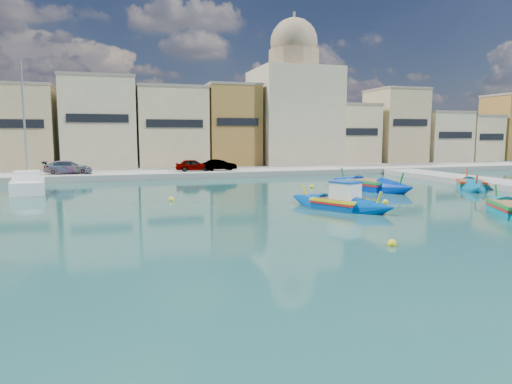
{
  "coord_description": "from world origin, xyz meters",
  "views": [
    {
      "loc": [
        -12.06,
        -15.86,
        4.26
      ],
      "look_at": [
        -5.4,
        6.0,
        1.4
      ],
      "focal_mm": 32.0,
      "sensor_mm": 36.0,
      "label": 1
    }
  ],
  "objects": [
    {
      "name": "ground",
      "position": [
        0.0,
        0.0,
        0.0
      ],
      "size": [
        160.0,
        160.0,
        0.0
      ],
      "primitive_type": "plane",
      "color": "#174544",
      "rests_on": "ground"
    },
    {
      "name": "mooring_buoys",
      "position": [
        2.36,
        6.32,
        0.08
      ],
      "size": [
        22.82,
        24.56,
        0.36
      ],
      "color": "yellow",
      "rests_on": "ground"
    },
    {
      "name": "church_block",
      "position": [
        10.0,
        40.0,
        8.41
      ],
      "size": [
        10.0,
        10.0,
        19.1
      ],
      "color": "#C0B58F",
      "rests_on": "ground"
    },
    {
      "name": "yacht_north",
      "position": [
        -18.77,
        23.33,
        0.42
      ],
      "size": [
        3.35,
        8.24,
        10.69
      ],
      "color": "white",
      "rests_on": "ground"
    },
    {
      "name": "parked_cars",
      "position": [
        -9.48,
        30.5,
        1.21
      ],
      "size": [
        18.61,
        1.78,
        1.25
      ],
      "color": "#4C1919",
      "rests_on": "north_quay"
    },
    {
      "name": "luzzu_cyan_mid",
      "position": [
        15.0,
        13.83,
        0.25
      ],
      "size": [
        6.07,
        7.6,
        2.35
      ],
      "color": "#0071A5",
      "rests_on": "ground"
    },
    {
      "name": "north_townhouses",
      "position": [
        6.68,
        39.36,
        5.0
      ],
      "size": [
        83.2,
        7.87,
        10.19
      ],
      "color": "#C8B88A",
      "rests_on": "ground"
    },
    {
      "name": "north_quay",
      "position": [
        0.0,
        32.0,
        0.3
      ],
      "size": [
        80.0,
        8.0,
        0.6
      ],
      "primitive_type": "cube",
      "color": "gray",
      "rests_on": "ground"
    },
    {
      "name": "luzzu_blue_cabin",
      "position": [
        0.15,
        7.66,
        0.31
      ],
      "size": [
        4.99,
        7.12,
        2.54
      ],
      "color": "#00419F",
      "rests_on": "ground"
    },
    {
      "name": "luzzu_green",
      "position": [
        6.79,
        15.46,
        0.29
      ],
      "size": [
        4.49,
        8.78,
        2.68
      ],
      "color": "#002BA3",
      "rests_on": "ground"
    }
  ]
}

